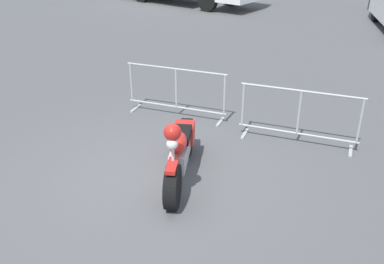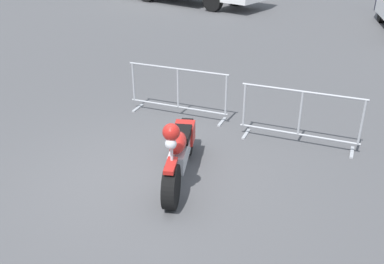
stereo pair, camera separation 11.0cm
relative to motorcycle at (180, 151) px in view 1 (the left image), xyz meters
The scene contains 4 objects.
ground_plane 0.71m from the motorcycle, 145.95° to the right, with size 120.00×120.00×0.00m, color #4C4C4F.
motorcycle is the anchor object (origin of this frame).
crowd_barrier_near 2.48m from the motorcycle, 122.10° to the left, with size 2.21×0.72×1.07m.
crowd_barrier_far 2.48m from the motorcycle, 57.90° to the left, with size 2.21×0.72×1.07m.
Camera 1 is at (3.49, -4.87, 3.79)m, focal length 40.00 mm.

